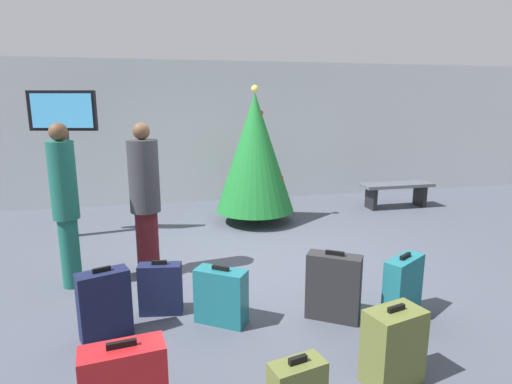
{
  "coord_description": "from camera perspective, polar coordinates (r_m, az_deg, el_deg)",
  "views": [
    {
      "loc": [
        -1.14,
        -5.07,
        2.08
      ],
      "look_at": [
        0.08,
        0.17,
        0.9
      ],
      "focal_mm": 29.67,
      "sensor_mm": 36.0,
      "label": 1
    }
  ],
  "objects": [
    {
      "name": "holiday_tree",
      "position": [
        7.12,
        -0.14,
        5.29
      ],
      "size": [
        1.33,
        1.33,
        2.31
      ],
      "color": "#4C3319",
      "rests_on": "ground_plane"
    },
    {
      "name": "back_wall",
      "position": [
        8.82,
        -5.71,
        8.0
      ],
      "size": [
        16.0,
        0.2,
        2.83
      ],
      "primitive_type": "cube",
      "color": "#B7BCC1",
      "rests_on": "ground_plane"
    },
    {
      "name": "suitcase_3",
      "position": [
        3.49,
        18.02,
        -19.19
      ],
      "size": [
        0.48,
        0.36,
        0.62
      ],
      "color": "#59602D",
      "rests_on": "ground_plane"
    },
    {
      "name": "ground_plane",
      "position": [
        5.6,
        -0.43,
        -9.43
      ],
      "size": [
        16.0,
        16.0,
        0.0
      ],
      "primitive_type": "plane",
      "color": "#424754"
    },
    {
      "name": "traveller_0",
      "position": [
        5.06,
        -24.34,
        -1.15
      ],
      "size": [
        0.39,
        0.39,
        1.84
      ],
      "color": "#19594C",
      "rests_on": "ground_plane"
    },
    {
      "name": "suitcase_2",
      "position": [
        4.43,
        19.18,
        -12.02
      ],
      "size": [
        0.51,
        0.41,
        0.64
      ],
      "color": "#19606B",
      "rests_on": "ground_plane"
    },
    {
      "name": "traveller_1",
      "position": [
        5.12,
        -14.73,
        -0.65
      ],
      "size": [
        0.5,
        0.5,
        1.82
      ],
      "color": "#4C1419",
      "rests_on": "ground_plane"
    },
    {
      "name": "suitcase_1",
      "position": [
        4.37,
        -12.74,
        -12.59
      ],
      "size": [
        0.43,
        0.23,
        0.55
      ],
      "color": "#141938",
      "rests_on": "ground_plane"
    },
    {
      "name": "flight_info_kiosk",
      "position": [
        6.91,
        -24.39,
        7.06
      ],
      "size": [
        0.98,
        0.32,
        2.21
      ],
      "color": "#333338",
      "rests_on": "ground_plane"
    },
    {
      "name": "suitcase_7",
      "position": [
        4.08,
        -19.74,
        -14.11
      ],
      "size": [
        0.48,
        0.33,
        0.66
      ],
      "color": "#141938",
      "rests_on": "ground_plane"
    },
    {
      "name": "waiting_bench",
      "position": [
        8.7,
        18.4,
        0.32
      ],
      "size": [
        1.42,
        0.44,
        0.48
      ],
      "color": "#4C5159",
      "rests_on": "ground_plane"
    },
    {
      "name": "suitcase_0",
      "position": [
        4.21,
        10.4,
        -12.49
      ],
      "size": [
        0.53,
        0.44,
        0.69
      ],
      "color": "#232326",
      "rests_on": "ground_plane"
    },
    {
      "name": "suitcase_4",
      "position": [
        4.11,
        -4.73,
        -13.84
      ],
      "size": [
        0.51,
        0.44,
        0.57
      ],
      "color": "#19606B",
      "rests_on": "ground_plane"
    }
  ]
}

